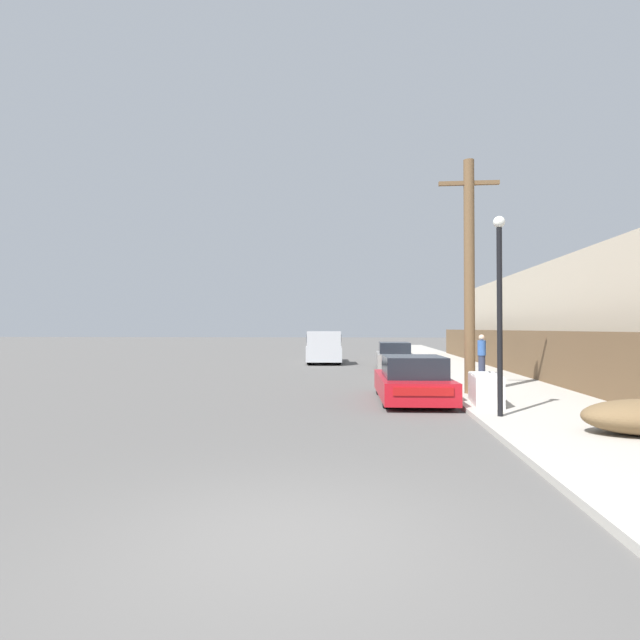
{
  "coord_description": "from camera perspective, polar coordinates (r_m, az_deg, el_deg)",
  "views": [
    {
      "loc": [
        0.73,
        -4.83,
        2.07
      ],
      "look_at": [
        -0.58,
        9.78,
        2.32
      ],
      "focal_mm": 28.0,
      "sensor_mm": 36.0,
      "label": 1
    }
  ],
  "objects": [
    {
      "name": "ground_plane",
      "position": [
        5.3,
        -3.55,
        -23.97
      ],
      "size": [
        220.0,
        220.0,
        0.0
      ],
      "primitive_type": "plane",
      "color": "#595654"
    },
    {
      "name": "sidewalk_curb",
      "position": [
        28.76,
        14.3,
        -4.95
      ],
      "size": [
        4.2,
        63.0,
        0.12
      ],
      "primitive_type": "cube",
      "color": "#ADA89E",
      "rests_on": "ground"
    },
    {
      "name": "discarded_fridge",
      "position": [
        13.71,
        18.38,
        -7.49
      ],
      "size": [
        0.83,
        1.78,
        0.79
      ],
      "rotation": [
        0.0,
        0.0,
        -0.09
      ],
      "color": "silver",
      "rests_on": "sidewalk_curb"
    },
    {
      "name": "parked_sports_car_red",
      "position": [
        14.5,
        10.49,
        -6.83
      ],
      "size": [
        2.04,
        4.39,
        1.3
      ],
      "rotation": [
        0.0,
        0.0,
        0.04
      ],
      "color": "red",
      "rests_on": "ground"
    },
    {
      "name": "car_parked_mid",
      "position": [
        25.64,
        8.45,
        -4.15
      ],
      "size": [
        1.76,
        4.65,
        1.37
      ],
      "rotation": [
        0.0,
        0.0,
        -0.01
      ],
      "color": "gray",
      "rests_on": "ground"
    },
    {
      "name": "pickup_truck",
      "position": [
        29.6,
        0.46,
        -3.16
      ],
      "size": [
        2.41,
        5.5,
        1.9
      ],
      "rotation": [
        0.0,
        0.0,
        3.22
      ],
      "color": "silver",
      "rests_on": "ground"
    },
    {
      "name": "utility_pole",
      "position": [
        15.79,
        16.7,
        5.19
      ],
      "size": [
        1.8,
        0.32,
        7.07
      ],
      "color": "brown",
      "rests_on": "sidewalk_curb"
    },
    {
      "name": "street_lamp",
      "position": [
        11.83,
        19.84,
        2.25
      ],
      "size": [
        0.26,
        0.26,
        4.47
      ],
      "color": "black",
      "rests_on": "sidewalk_curb"
    },
    {
      "name": "wooden_fence",
      "position": [
        23.93,
        20.96,
        -3.35
      ],
      "size": [
        0.08,
        34.94,
        1.86
      ],
      "primitive_type": "cube",
      "color": "brown",
      "rests_on": "sidewalk_curb"
    },
    {
      "name": "building_right_house",
      "position": [
        26.23,
        28.75,
        -0.1
      ],
      "size": [
        6.0,
        23.96,
        4.83
      ],
      "primitive_type": "cube",
      "color": "beige",
      "rests_on": "ground"
    },
    {
      "name": "pedestrian",
      "position": [
        22.22,
        18.0,
        -3.72
      ],
      "size": [
        0.34,
        0.34,
        1.69
      ],
      "color": "#282D42",
      "rests_on": "sidewalk_curb"
    }
  ]
}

